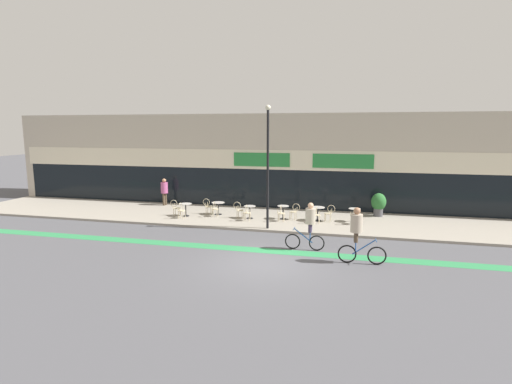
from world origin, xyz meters
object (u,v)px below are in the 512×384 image
object	(u,v)px
cafe_chair_3_near	(281,212)
cyclist_0	(358,231)
cafe_chair_2_side	(239,209)
pedestrian_near_end	(164,189)
cafe_chair_1_side	(208,205)
cafe_chair_4_near	(316,214)
cafe_chair_3_side	(294,210)
planter_pot	(379,203)
cafe_chair_0_side	(175,207)
cafe_chair_5_near	(354,215)
cafe_chair_4_side	(329,212)
bistro_table_3	(283,210)
cafe_chair_0_near	(181,209)
cafe_chair_1_near	(215,208)
cyclist_1	(309,223)
bistro_table_1	(218,206)
bistro_table_0	(186,207)
bistro_table_5	(354,212)
cafe_chair_2_near	(247,212)
lamp_post	(268,159)
bistro_table_4	(318,211)
bistro_table_2	(250,210)

from	to	relation	value
cafe_chair_3_near	cyclist_0	distance (m)	6.81
cafe_chair_2_side	pedestrian_near_end	size ratio (longest dim) A/B	0.52
cafe_chair_1_side	cafe_chair_4_near	xyz separation A→B (m)	(6.32, -0.87, 0.00)
cafe_chair_1_side	cyclist_0	bearing A→B (deg)	-37.80
cafe_chair_3_side	planter_pot	size ratio (longest dim) A/B	0.69
cafe_chair_0_side	cafe_chair_5_near	bearing A→B (deg)	-4.53
cafe_chair_4_near	cafe_chair_5_near	distance (m)	1.93
cafe_chair_3_side	cafe_chair_4_side	world-z (taller)	same
bistro_table_3	cafe_chair_3_side	size ratio (longest dim) A/B	0.82
cafe_chair_4_side	planter_pot	size ratio (longest dim) A/B	0.69
cafe_chair_4_near	pedestrian_near_end	bearing A→B (deg)	75.71
cafe_chair_4_near	cafe_chair_0_near	bearing A→B (deg)	95.77
cafe_chair_2_side	cafe_chair_4_near	xyz separation A→B (m)	(4.30, -0.30, 0.00)
cafe_chair_1_near	cafe_chair_4_near	bearing A→B (deg)	-97.85
cyclist_1	cyclist_0	bearing A→B (deg)	148.04
cafe_chair_1_side	cyclist_0	size ratio (longest dim) A/B	0.42
planter_pot	cyclist_0	bearing A→B (deg)	-98.32
cafe_chair_2_side	cafe_chair_4_side	size ratio (longest dim) A/B	1.00
cafe_chair_0_near	cafe_chair_1_side	size ratio (longest dim) A/B	1.00
bistro_table_1	cafe_chair_3_side	size ratio (longest dim) A/B	0.83
cafe_chair_1_side	cafe_chair_3_near	xyz separation A→B (m)	(4.46, -0.89, 0.00)
cyclist_0	bistro_table_0	bearing A→B (deg)	147.00
bistro_table_1	bistro_table_5	bearing A→B (deg)	-0.10
bistro_table_3	cafe_chair_1_side	bearing A→B (deg)	176.67
cafe_chair_1_near	cafe_chair_4_near	xyz separation A→B (m)	(5.69, -0.24, 0.00)
cafe_chair_3_near	cafe_chair_4_side	size ratio (longest dim) A/B	1.00
cafe_chair_2_side	cyclist_0	distance (m)	8.65
cafe_chair_3_near	cafe_chair_2_near	bearing A→B (deg)	99.44
cafe_chair_4_side	planter_pot	bearing A→B (deg)	-136.13
bistro_table_3	cafe_chair_0_near	size ratio (longest dim) A/B	0.82
cafe_chair_1_side	cafe_chair_2_side	bearing A→B (deg)	-15.93
bistro_table_0	pedestrian_near_end	world-z (taller)	pedestrian_near_end
cyclist_0	lamp_post	bearing A→B (deg)	135.04
cafe_chair_3_near	cafe_chair_5_near	size ratio (longest dim) A/B	1.00
cafe_chair_1_near	pedestrian_near_end	world-z (taller)	pedestrian_near_end
bistro_table_4	cyclist_0	bearing A→B (deg)	-71.83
bistro_table_5	cafe_chair_4_side	bearing A→B (deg)	-169.57
cafe_chair_2_near	cafe_chair_0_side	bearing A→B (deg)	82.45
cafe_chair_0_side	lamp_post	xyz separation A→B (m)	(5.70, -1.61, 2.90)
cafe_chair_0_near	cafe_chair_4_side	world-z (taller)	same
bistro_table_2	cyclist_1	world-z (taller)	cyclist_1
cafe_chair_3_side	cafe_chair_2_near	bearing A→B (deg)	29.04
bistro_table_0	cafe_chair_0_side	xyz separation A→B (m)	(-0.63, -0.01, 0.00)
bistro_table_3	cyclist_0	world-z (taller)	cyclist_0
cyclist_1	cafe_chair_3_near	bearing A→B (deg)	-65.21
bistro_table_2	cafe_chair_4_side	size ratio (longest dim) A/B	0.78
cafe_chair_1_side	cafe_chair_5_near	world-z (taller)	same
bistro_table_1	cafe_chair_0_near	bearing A→B (deg)	-138.20
bistro_table_4	cafe_chair_3_near	size ratio (longest dim) A/B	0.84
pedestrian_near_end	cafe_chair_3_side	bearing A→B (deg)	-178.61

